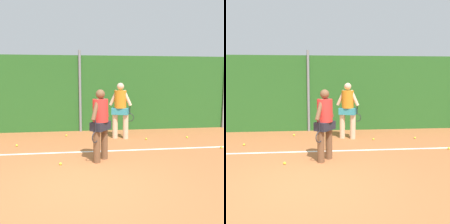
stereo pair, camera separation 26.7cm
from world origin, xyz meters
TOP-DOWN VIEW (x-y plane):
  - ground_plane at (0.00, 1.57)m, footprint 31.64×31.64m
  - hedge_fence_backdrop at (0.00, 5.36)m, footprint 20.57×0.25m
  - fence_post_center at (0.00, 5.19)m, footprint 0.10×0.10m
  - court_baseline_paint at (0.00, 2.28)m, footprint 15.03×0.10m
  - player_foreground_near at (0.45, 1.44)m, footprint 0.56×0.70m
  - player_midcourt at (1.34, 3.80)m, footprint 0.83×0.51m
  - tennis_ball_0 at (3.63, 3.51)m, footprint 0.07×0.07m
  - tennis_ball_3 at (-0.53, 1.23)m, footprint 0.07×0.07m
  - tennis_ball_6 at (2.17, 3.46)m, footprint 0.07×0.07m
  - tennis_ball_7 at (4.10, 2.12)m, footprint 0.07×0.07m
  - tennis_ball_8 at (-0.52, 4.34)m, footprint 0.07×0.07m
  - tennis_ball_10 at (-1.96, 3.14)m, footprint 0.07×0.07m

SIDE VIEW (x-z plane):
  - ground_plane at x=0.00m, z-range 0.00..0.00m
  - court_baseline_paint at x=0.00m, z-range 0.00..0.01m
  - tennis_ball_0 at x=3.63m, z-range 0.00..0.07m
  - tennis_ball_3 at x=-0.53m, z-range 0.00..0.07m
  - tennis_ball_6 at x=2.17m, z-range 0.00..0.07m
  - tennis_ball_7 at x=4.10m, z-range 0.00..0.07m
  - tennis_ball_8 at x=-0.52m, z-range 0.00..0.07m
  - tennis_ball_10 at x=-1.96m, z-range 0.00..0.07m
  - player_foreground_near at x=0.45m, z-range 0.11..1.91m
  - player_midcourt at x=1.34m, z-range 0.12..2.02m
  - hedge_fence_backdrop at x=0.00m, z-range 0.00..2.92m
  - fence_post_center at x=0.00m, z-range 0.00..3.11m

